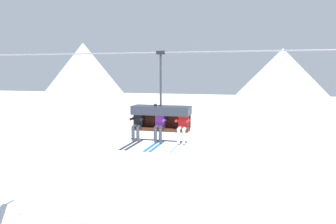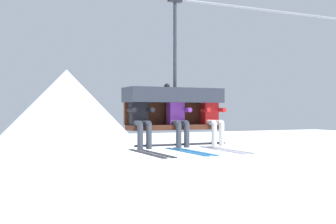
{
  "view_description": "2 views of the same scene",
  "coord_description": "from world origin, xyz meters",
  "px_view_note": "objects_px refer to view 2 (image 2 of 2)",
  "views": [
    {
      "loc": [
        3.56,
        -11.51,
        7.8
      ],
      "look_at": [
        0.68,
        -0.94,
        6.44
      ],
      "focal_mm": 35.0,
      "sensor_mm": 36.0,
      "label": 1
    },
    {
      "loc": [
        -3.28,
        -8.56,
        6.15
      ],
      "look_at": [
        0.23,
        -0.79,
        6.13
      ],
      "focal_mm": 45.0,
      "sensor_mm": 36.0,
      "label": 2
    }
  ],
  "objects_px": {
    "chairlift_chair": "(173,102)",
    "skier_red": "(213,116)",
    "skier_black": "(141,117)",
    "skier_purple": "(178,116)"
  },
  "relations": [
    {
      "from": "skier_purple",
      "to": "skier_black",
      "type": "bearing_deg",
      "value": -179.51
    },
    {
      "from": "chairlift_chair",
      "to": "skier_red",
      "type": "distance_m",
      "value": 0.89
    },
    {
      "from": "skier_red",
      "to": "skier_purple",
      "type": "bearing_deg",
      "value": 179.51
    },
    {
      "from": "chairlift_chair",
      "to": "skier_black",
      "type": "bearing_deg",
      "value": -164.6
    },
    {
      "from": "chairlift_chair",
      "to": "skier_red",
      "type": "bearing_deg",
      "value": -15.4
    },
    {
      "from": "skier_black",
      "to": "skier_purple",
      "type": "bearing_deg",
      "value": 0.49
    },
    {
      "from": "chairlift_chair",
      "to": "skier_black",
      "type": "relative_size",
      "value": 1.78
    },
    {
      "from": "skier_purple",
      "to": "skier_red",
      "type": "height_order",
      "value": "skier_purple"
    },
    {
      "from": "chairlift_chair",
      "to": "skier_red",
      "type": "height_order",
      "value": "chairlift_chair"
    },
    {
      "from": "skier_black",
      "to": "skier_purple",
      "type": "xyz_separation_m",
      "value": [
        0.8,
        0.01,
        0.02
      ]
    }
  ]
}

